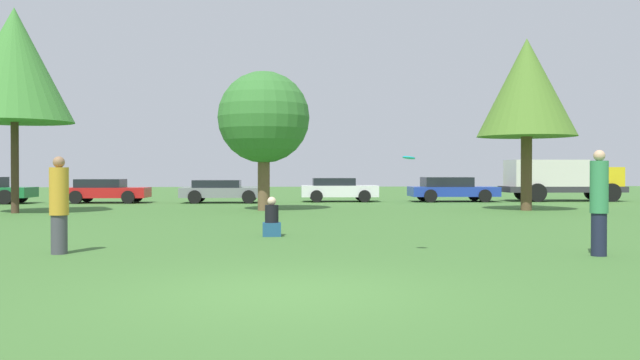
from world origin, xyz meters
TOP-DOWN VIEW (x-y plane):
  - ground_plane at (0.00, 0.00)m, footprint 120.00×120.00m
  - person_thrower at (-3.99, 4.34)m, footprint 0.35×0.35m
  - person_catcher at (5.75, 3.19)m, footprint 0.32×0.32m
  - frisbee at (2.40, 3.71)m, footprint 0.23×0.23m
  - bystander_sitting at (-0.04, 7.43)m, footprint 0.42×0.35m
  - tree_0 at (-9.23, 17.17)m, footprint 4.18×4.18m
  - tree_1 at (-0.16, 18.09)m, footprint 3.58×3.58m
  - tree_2 at (10.07, 17.23)m, footprint 3.84×3.84m
  - parked_car_red at (-7.79, 25.24)m, footprint 4.00×2.13m
  - parked_car_grey at (-2.16, 24.79)m, footprint 4.16×2.00m
  - parked_car_white at (3.61, 25.59)m, footprint 3.89×2.06m
  - parked_car_blue at (9.32, 25.13)m, footprint 4.44×2.21m
  - delivery_truck_yellow at (15.12, 25.32)m, footprint 6.15×2.47m

SIDE VIEW (x-z plane):
  - ground_plane at x=0.00m, z-range 0.00..0.00m
  - bystander_sitting at x=-0.04m, z-range -0.09..0.84m
  - parked_car_grey at x=-2.16m, z-range 0.05..1.16m
  - parked_car_red at x=-7.79m, z-range 0.04..1.19m
  - parked_car_white at x=3.61m, z-range 0.04..1.23m
  - parked_car_blue at x=9.32m, z-range 0.04..1.27m
  - person_thrower at x=-3.99m, z-range 0.01..1.80m
  - person_catcher at x=5.75m, z-range 0.02..1.92m
  - delivery_truck_yellow at x=15.12m, z-range 0.14..2.26m
  - frisbee at x=2.40m, z-range 1.73..1.81m
  - tree_1 at x=-0.16m, z-range 0.90..6.33m
  - tree_2 at x=10.07m, z-range 1.41..8.14m
  - tree_0 at x=-9.23m, z-range 1.65..9.16m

